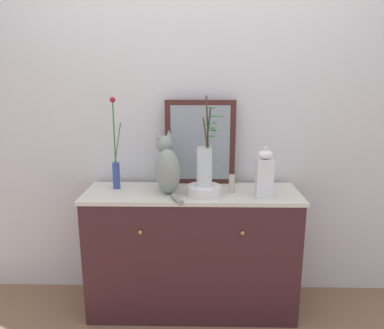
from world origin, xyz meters
The scene contains 10 objects.
ground_plane centered at (0.00, 0.00, 0.00)m, with size 6.00×6.00×0.00m, color #866046.
wall_back centered at (0.00, 0.29, 1.30)m, with size 4.40×0.08×2.60m, color silver.
sideboard centered at (0.00, 0.00, 0.42)m, with size 1.38×0.46×0.84m.
mirror_leaning centered at (0.05, 0.20, 1.12)m, with size 0.47×0.03×0.57m.
cat_sitting centered at (-0.16, -0.02, 1.00)m, with size 0.23×0.38×0.39m.
vase_slim_green centered at (-0.50, 0.07, 0.99)m, with size 0.07×0.05×0.60m.
bowl_porcelain centered at (0.08, -0.07, 0.87)m, with size 0.21×0.21×0.06m, color white.
vase_glass_clear centered at (0.08, -0.07, 1.04)m, with size 0.17×0.18×0.55m.
jar_lidded_porcelain centered at (0.44, -0.09, 0.98)m, with size 0.10×0.10×0.32m.
candle_pillar centered at (0.25, -0.01, 0.90)m, with size 0.04×0.04×0.13m.
Camera 1 is at (0.04, -2.25, 1.55)m, focal length 34.16 mm.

